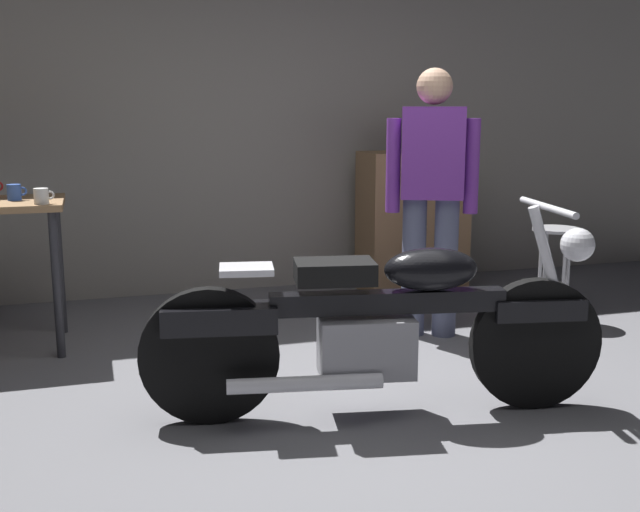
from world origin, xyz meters
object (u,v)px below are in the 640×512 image
at_px(wooden_dresser, 412,222).
at_px(motorcycle, 381,323).
at_px(shop_stool, 555,249).
at_px(mug_white_ceramic, 42,196).
at_px(person_standing, 432,191).
at_px(mug_blue_enamel, 15,192).

bearing_deg(wooden_dresser, motorcycle, -117.12).
distance_m(shop_stool, wooden_dresser, 1.23).
bearing_deg(shop_stool, mug_white_ceramic, 176.84).
xyz_separation_m(wooden_dresser, mug_white_ceramic, (-2.67, -0.91, 0.39)).
bearing_deg(person_standing, shop_stool, -153.13).
height_order(person_standing, wooden_dresser, person_standing).
height_order(shop_stool, wooden_dresser, wooden_dresser).
relative_size(motorcycle, shop_stool, 3.39).
bearing_deg(person_standing, mug_white_ceramic, 17.71).
xyz_separation_m(person_standing, mug_white_ceramic, (-2.29, 0.23, 0.02)).
xyz_separation_m(person_standing, shop_stool, (0.95, 0.06, -0.43)).
xyz_separation_m(person_standing, wooden_dresser, (0.38, 1.14, -0.38)).
xyz_separation_m(wooden_dresser, mug_blue_enamel, (-2.84, -0.67, 0.40)).
bearing_deg(mug_white_ceramic, shop_stool, -3.16).
bearing_deg(mug_blue_enamel, motorcycle, -43.26).
bearing_deg(shop_stool, mug_blue_enamel, 173.13).
xyz_separation_m(person_standing, mug_blue_enamel, (-2.45, 0.47, 0.02)).
xyz_separation_m(mug_white_ceramic, mug_blue_enamel, (-0.16, 0.23, 0.00)).
relative_size(wooden_dresser, mug_white_ceramic, 9.81).
relative_size(motorcycle, wooden_dresser, 1.97).
height_order(wooden_dresser, mug_blue_enamel, wooden_dresser).
bearing_deg(mug_blue_enamel, mug_white_ceramic, -55.26).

